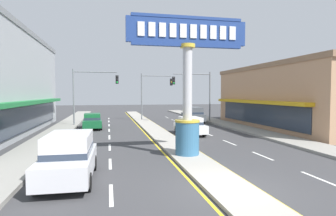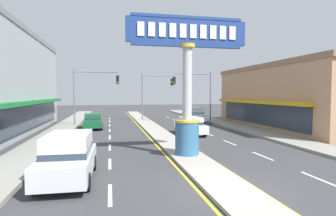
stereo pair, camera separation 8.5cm
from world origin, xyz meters
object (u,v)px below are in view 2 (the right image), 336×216
(storefront_right, at_px, (294,97))
(sedan_far_right_lane, at_px, (190,126))
(traffic_light_right_side, at_px, (197,88))
(suv_near_right_lane, at_px, (194,115))
(traffic_light_median_far, at_px, (154,89))
(sedan_near_left_lane, at_px, (93,121))
(district_sign, at_px, (187,87))
(traffic_light_left_side, at_px, (91,87))
(suv_mid_left_lane, at_px, (68,156))

(storefront_right, distance_m, sedan_far_right_lane, 12.38)
(traffic_light_right_side, relative_size, suv_near_right_lane, 1.33)
(traffic_light_median_far, xyz_separation_m, sedan_near_left_lane, (-7.40, -7.54, -3.41))
(traffic_light_median_far, height_order, suv_near_right_lane, traffic_light_median_far)
(district_sign, relative_size, traffic_light_median_far, 1.23)
(traffic_light_left_side, distance_m, suv_mid_left_lane, 19.95)
(storefront_right, height_order, sedan_far_right_lane, storefront_right)
(district_sign, xyz_separation_m, sedan_near_left_lane, (-5.89, 14.13, -3.10))
(storefront_right, bearing_deg, traffic_light_left_side, 163.82)
(traffic_light_left_side, height_order, sedan_near_left_lane, traffic_light_left_side)
(traffic_light_right_side, relative_size, traffic_light_median_far, 1.00)
(traffic_light_right_side, height_order, traffic_light_median_far, same)
(sedan_far_right_lane, height_order, sedan_near_left_lane, same)
(storefront_right, relative_size, sedan_far_right_lane, 4.40)
(district_sign, distance_m, traffic_light_right_side, 18.57)
(storefront_right, relative_size, traffic_light_right_side, 3.09)
(storefront_right, xyz_separation_m, suv_mid_left_lane, (-20.34, -13.70, -2.25))
(storefront_right, relative_size, suv_near_right_lane, 4.13)
(storefront_right, height_order, traffic_light_median_far, storefront_right)
(district_sign, relative_size, suv_near_right_lane, 1.64)
(district_sign, xyz_separation_m, suv_near_right_lane, (5.88, 17.82, -2.90))
(traffic_light_median_far, bearing_deg, traffic_light_right_side, -41.78)
(storefront_right, xyz_separation_m, suv_near_right_lane, (-8.57, 7.20, -2.25))
(traffic_light_right_side, distance_m, suv_mid_left_lane, 24.08)
(traffic_light_right_side, distance_m, sedan_far_right_lane, 10.66)
(traffic_light_right_side, height_order, sedan_near_left_lane, traffic_light_right_side)
(district_sign, bearing_deg, traffic_light_left_side, 110.38)
(sedan_near_left_lane, distance_m, suv_mid_left_lane, 17.21)
(district_sign, xyz_separation_m, traffic_light_right_side, (6.17, 17.52, 0.36))
(storefront_right, xyz_separation_m, sedan_near_left_lane, (-20.34, 3.51, -2.45))
(district_sign, xyz_separation_m, sedan_far_right_lane, (2.58, 8.09, -3.10))
(traffic_light_median_far, distance_m, suv_near_right_lane, 6.65)
(traffic_light_right_side, distance_m, traffic_light_median_far, 6.24)
(traffic_light_left_side, bearing_deg, sedan_far_right_lane, -44.20)
(storefront_right, distance_m, suv_near_right_lane, 11.42)
(sedan_near_left_lane, bearing_deg, sedan_far_right_lane, -35.48)
(suv_mid_left_lane, bearing_deg, traffic_light_left_side, 90.84)
(district_sign, relative_size, sedan_far_right_lane, 1.75)
(sedan_far_right_lane, relative_size, sedan_near_left_lane, 0.99)
(sedan_far_right_lane, bearing_deg, traffic_light_median_far, 94.49)
(storefront_right, relative_size, sedan_near_left_lane, 4.37)
(district_sign, distance_m, sedan_near_left_lane, 15.62)
(traffic_light_right_side, distance_m, sedan_near_left_lane, 12.99)
(traffic_light_median_far, xyz_separation_m, suv_mid_left_lane, (-7.40, -24.75, -3.21))
(sedan_near_left_lane, bearing_deg, district_sign, -67.39)
(district_sign, distance_m, suv_near_right_lane, 18.99)
(storefront_right, bearing_deg, sedan_far_right_lane, -167.99)
(suv_near_right_lane, bearing_deg, suv_mid_left_lane, -119.37)
(traffic_light_right_side, xyz_separation_m, suv_near_right_lane, (-0.29, 0.30, -3.26))
(district_sign, relative_size, traffic_light_left_side, 1.23)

